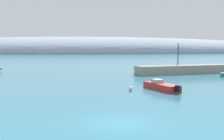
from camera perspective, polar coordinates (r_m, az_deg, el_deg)
name	(u,v)px	position (r m, az deg, el deg)	size (l,w,h in m)	color
water	(120,122)	(18.62, 1.62, -10.33)	(600.00, 600.00, 0.00)	teal
breakwater_rocks	(204,69)	(56.05, 17.86, 0.22)	(27.21, 3.14, 1.55)	gray
distant_ridge	(85,53)	(235.20, -5.47, 3.35)	(390.52, 79.74, 26.68)	#8E99AD
motorboat_red_alongside_breakwater	(161,86)	(32.63, 9.80, -3.22)	(3.10, 5.85, 1.13)	red
mooring_buoy_white	(131,89)	(31.54, 3.74, -3.71)	(0.51, 0.51, 0.51)	silver
harbor_lamp_post	(178,51)	(53.84, 13.05, 3.72)	(0.36, 0.36, 4.16)	black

